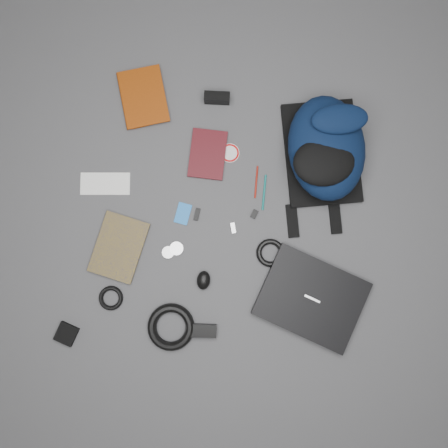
# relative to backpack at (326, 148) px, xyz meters

# --- Properties ---
(ground) EXTENTS (4.00, 4.00, 0.00)m
(ground) POSITION_rel_backpack_xyz_m (-0.36, -0.34, -0.10)
(ground) COLOR #4F4F51
(ground) RESTS_ON ground
(backpack) EXTENTS (0.41, 0.52, 0.19)m
(backpack) POSITION_rel_backpack_xyz_m (0.00, 0.00, 0.00)
(backpack) COLOR black
(backpack) RESTS_ON ground
(laptop) EXTENTS (0.46, 0.40, 0.04)m
(laptop) POSITION_rel_backpack_xyz_m (0.02, -0.58, -0.08)
(laptop) COLOR black
(laptop) RESTS_ON ground
(textbook_red) EXTENTS (0.25, 0.29, 0.03)m
(textbook_red) POSITION_rel_backpack_xyz_m (-0.83, 0.11, -0.08)
(textbook_red) COLOR #7B2D07
(textbook_red) RESTS_ON ground
(comic_book) EXTENTS (0.23, 0.28, 0.02)m
(comic_book) POSITION_rel_backpack_xyz_m (-0.85, -0.46, -0.09)
(comic_book) COLOR #B1970C
(comic_book) RESTS_ON ground
(envelope) EXTENTS (0.21, 0.12, 0.00)m
(envelope) POSITION_rel_backpack_xyz_m (-0.85, -0.23, -0.09)
(envelope) COLOR white
(envelope) RESTS_ON ground
(dvd_case) EXTENTS (0.14, 0.20, 0.02)m
(dvd_case) POSITION_rel_backpack_xyz_m (-0.46, -0.06, -0.09)
(dvd_case) COLOR #3C0B0F
(dvd_case) RESTS_ON ground
(compact_camera) EXTENTS (0.11, 0.05, 0.06)m
(compact_camera) POSITION_rel_backpack_xyz_m (-0.45, 0.17, -0.07)
(compact_camera) COLOR black
(compact_camera) RESTS_ON ground
(sticker_disc) EXTENTS (0.08, 0.08, 0.00)m
(sticker_disc) POSITION_rel_backpack_xyz_m (-0.37, -0.04, -0.09)
(sticker_disc) COLOR white
(sticker_disc) RESTS_ON ground
(pen_teal) EXTENTS (0.01, 0.14, 0.01)m
(pen_teal) POSITION_rel_backpack_xyz_m (-0.21, -0.19, -0.09)
(pen_teal) COLOR #0B6A65
(pen_teal) RESTS_ON ground
(pen_red) EXTENTS (0.01, 0.13, 0.01)m
(pen_red) POSITION_rel_backpack_xyz_m (-0.25, -0.15, -0.09)
(pen_red) COLOR maroon
(pen_red) RESTS_ON ground
(id_badge) EXTENTS (0.07, 0.09, 0.00)m
(id_badge) POSITION_rel_backpack_xyz_m (-0.52, -0.31, -0.09)
(id_badge) COLOR blue
(id_badge) RESTS_ON ground
(usb_black) EXTENTS (0.02, 0.05, 0.01)m
(usb_black) POSITION_rel_backpack_xyz_m (-0.47, -0.31, -0.09)
(usb_black) COLOR black
(usb_black) RESTS_ON ground
(usb_silver) EXTENTS (0.03, 0.05, 0.01)m
(usb_silver) POSITION_rel_backpack_xyz_m (-0.32, -0.35, -0.09)
(usb_silver) COLOR #A7A7A9
(usb_silver) RESTS_ON ground
(key_fob) EXTENTS (0.03, 0.04, 0.01)m
(key_fob) POSITION_rel_backpack_xyz_m (-0.24, -0.28, -0.09)
(key_fob) COLOR black
(key_fob) RESTS_ON ground
(mouse) EXTENTS (0.05, 0.08, 0.04)m
(mouse) POSITION_rel_backpack_xyz_m (-0.41, -0.57, -0.08)
(mouse) COLOR black
(mouse) RESTS_ON ground
(headphone_left) EXTENTS (0.06, 0.06, 0.01)m
(headphone_left) POSITION_rel_backpack_xyz_m (-0.53, -0.46, -0.09)
(headphone_left) COLOR silver
(headphone_left) RESTS_ON ground
(headphone_right) EXTENTS (0.05, 0.05, 0.01)m
(headphone_right) POSITION_rel_backpack_xyz_m (-0.56, -0.48, -0.09)
(headphone_right) COLOR #ABAAAD
(headphone_right) RESTS_ON ground
(cable_coil) EXTENTS (0.12, 0.12, 0.02)m
(cable_coil) POSITION_rel_backpack_xyz_m (-0.16, -0.43, -0.08)
(cable_coil) COLOR black
(cable_coil) RESTS_ON ground
(power_brick) EXTENTS (0.12, 0.06, 0.03)m
(power_brick) POSITION_rel_backpack_xyz_m (-0.39, -0.76, -0.08)
(power_brick) COLOR black
(power_brick) RESTS_ON ground
(power_cord_coil) EXTENTS (0.24, 0.24, 0.04)m
(power_cord_coil) POSITION_rel_backpack_xyz_m (-0.51, -0.76, -0.08)
(power_cord_coil) COLOR black
(power_cord_coil) RESTS_ON ground
(pouch) EXTENTS (0.09, 0.09, 0.02)m
(pouch) POSITION_rel_backpack_xyz_m (-0.91, -0.84, -0.09)
(pouch) COLOR black
(pouch) RESTS_ON ground
(earbud_coil) EXTENTS (0.12, 0.12, 0.02)m
(earbud_coil) POSITION_rel_backpack_xyz_m (-0.76, -0.68, -0.09)
(earbud_coil) COLOR black
(earbud_coil) RESTS_ON ground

